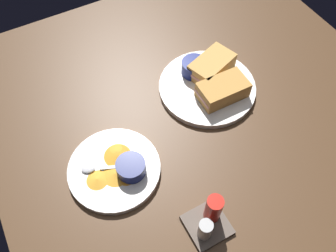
% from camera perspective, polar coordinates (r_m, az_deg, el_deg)
% --- Properties ---
extents(ground_plane, '(1.10, 1.10, 0.03)m').
position_cam_1_polar(ground_plane, '(0.96, 4.84, 2.72)').
color(ground_plane, '#4C331E').
extents(plate_sandwich_main, '(0.27, 0.27, 0.02)m').
position_cam_1_polar(plate_sandwich_main, '(0.98, 6.48, 6.39)').
color(plate_sandwich_main, white).
rests_on(plate_sandwich_main, ground_plane).
extents(sandwich_half_near, '(0.13, 0.08, 0.05)m').
position_cam_1_polar(sandwich_half_near, '(0.94, 9.04, 5.91)').
color(sandwich_half_near, '#C68C42').
rests_on(sandwich_half_near, plate_sandwich_main).
extents(sandwich_half_far, '(0.15, 0.11, 0.05)m').
position_cam_1_polar(sandwich_half_far, '(0.99, 7.22, 9.78)').
color(sandwich_half_far, tan).
rests_on(sandwich_half_far, plate_sandwich_main).
extents(ramekin_dark_sauce, '(0.07, 0.07, 0.04)m').
position_cam_1_polar(ramekin_dark_sauce, '(0.99, 4.35, 9.70)').
color(ramekin_dark_sauce, navy).
rests_on(ramekin_dark_sauce, plate_sandwich_main).
extents(spoon_by_dark_ramekin, '(0.02, 0.10, 0.01)m').
position_cam_1_polar(spoon_by_dark_ramekin, '(0.97, 6.22, 6.91)').
color(spoon_by_dark_ramekin, silver).
rests_on(spoon_by_dark_ramekin, plate_sandwich_main).
extents(plate_chips_companion, '(0.22, 0.22, 0.02)m').
position_cam_1_polar(plate_chips_companion, '(0.84, -8.86, -7.06)').
color(plate_chips_companion, white).
rests_on(plate_chips_companion, ground_plane).
extents(ramekin_light_gravy, '(0.07, 0.07, 0.04)m').
position_cam_1_polar(ramekin_light_gravy, '(0.81, -6.16, -6.80)').
color(ramekin_light_gravy, '#0C144C').
rests_on(ramekin_light_gravy, plate_chips_companion).
extents(spoon_by_gravy_ramekin, '(0.10, 0.05, 0.01)m').
position_cam_1_polar(spoon_by_gravy_ramekin, '(0.84, -12.21, -6.90)').
color(spoon_by_gravy_ramekin, silver).
rests_on(spoon_by_gravy_ramekin, plate_chips_companion).
extents(plantain_chip_scatter, '(0.14, 0.13, 0.01)m').
position_cam_1_polar(plantain_chip_scatter, '(0.84, -8.77, -6.59)').
color(plantain_chip_scatter, gold).
rests_on(plantain_chip_scatter, plate_chips_companion).
extents(condiment_caddy, '(0.09, 0.09, 0.10)m').
position_cam_1_polar(condiment_caddy, '(0.77, 6.87, -14.96)').
color(condiment_caddy, brown).
rests_on(condiment_caddy, ground_plane).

